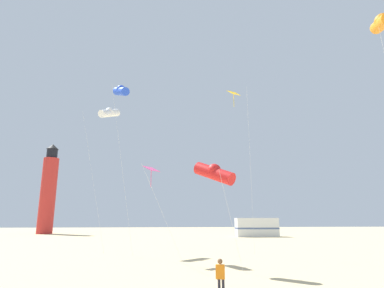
{
  "coord_description": "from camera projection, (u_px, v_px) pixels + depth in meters",
  "views": [
    {
      "loc": [
        -0.89,
        -7.45,
        2.66
      ],
      "look_at": [
        0.92,
        9.58,
        6.66
      ],
      "focal_mm": 30.09,
      "sensor_mm": 36.0,
      "label": 1
    }
  ],
  "objects": [
    {
      "name": "kite_flyer_standing",
      "position": [
        220.0,
        273.0,
        12.44
      ],
      "size": [
        0.43,
        0.55,
        1.16
      ],
      "rotation": [
        0.0,
        0.0,
        2.88
      ],
      "color": "orange",
      "rests_on": "ground"
    },
    {
      "name": "kite_diamond_rainbow",
      "position": [
        152.0,
        172.0,
        21.33
      ],
      "size": [
        2.74,
        2.74,
        6.12
      ],
      "color": "silver",
      "rests_on": "ground"
    },
    {
      "name": "kite_tube_orange",
      "position": [
        382.0,
        22.0,
        17.23
      ],
      "size": [
        1.66,
        2.56,
        13.64
      ],
      "color": "silver",
      "rests_on": "ground"
    },
    {
      "name": "kite_tube_blue",
      "position": [
        121.0,
        91.0,
        26.84
      ],
      "size": [
        2.41,
        2.82,
        13.79
      ],
      "color": "silver",
      "rests_on": "ground"
    },
    {
      "name": "kite_tube_scarlet",
      "position": [
        214.0,
        173.0,
        17.5
      ],
      "size": [
        2.57,
        2.58,
        5.82
      ],
      "color": "silver",
      "rests_on": "ground"
    },
    {
      "name": "kite_tube_white",
      "position": [
        109.0,
        113.0,
        29.72
      ],
      "size": [
        3.22,
        3.55,
        12.94
      ],
      "color": "silver",
      "rests_on": "ground"
    },
    {
      "name": "kite_diamond_gold",
      "position": [
        235.0,
        100.0,
        26.33
      ],
      "size": [
        2.04,
        2.14,
        12.99
      ],
      "color": "silver",
      "rests_on": "ground"
    },
    {
      "name": "lighthouse_distant",
      "position": [
        48.0,
        191.0,
        60.31
      ],
      "size": [
        2.8,
        2.8,
        16.8
      ],
      "color": "red",
      "rests_on": "ground"
    },
    {
      "name": "rv_van_white",
      "position": [
        257.0,
        227.0,
        49.55
      ],
      "size": [
        6.53,
        2.59,
        2.8
      ],
      "rotation": [
        0.0,
        0.0,
        -0.04
      ],
      "color": "white",
      "rests_on": "ground"
    }
  ]
}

